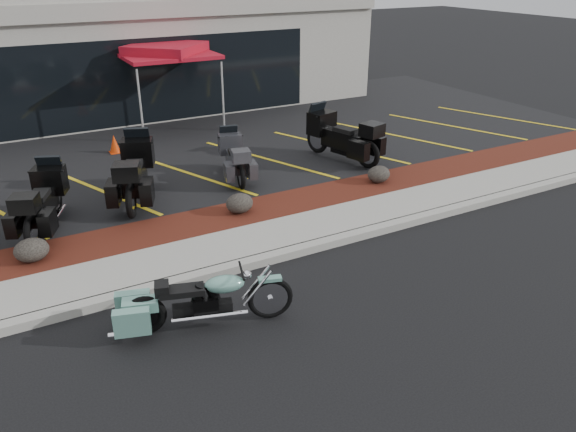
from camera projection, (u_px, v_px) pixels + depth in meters
ground at (302, 282)px, 9.49m from camera, size 90.00×90.00×0.00m
curb at (277, 256)px, 10.17m from camera, size 24.00×0.25×0.15m
sidewalk at (260, 240)px, 10.73m from camera, size 24.00×1.20×0.15m
mulch_bed at (234, 217)px, 11.68m from camera, size 24.00×1.20×0.16m
upper_lot at (157, 148)px, 15.98m from camera, size 26.00×9.60×0.15m
dealership_building at (100, 50)px, 20.16m from camera, size 18.00×8.16×4.00m
boulder_left at (31, 250)px, 9.76m from camera, size 0.59×0.49×0.42m
boulder_mid at (239, 203)px, 11.63m from camera, size 0.58×0.48×0.41m
boulder_right at (379, 174)px, 13.22m from camera, size 0.56×0.47×0.40m
hero_cruiser at (270, 292)px, 8.36m from camera, size 2.68×1.39×0.92m
touring_black_front at (53, 185)px, 11.47m from camera, size 1.59×2.30×1.25m
touring_black_mid at (139, 157)px, 12.80m from camera, size 1.76×2.59×1.41m
touring_grey at (229, 147)px, 13.92m from camera, size 1.16×2.06×1.13m
touring_black_rear at (318, 128)px, 15.06m from camera, size 1.52×2.55×1.39m
traffic_cone at (114, 144)px, 15.25m from camera, size 0.30×0.30×0.49m
popup_canopy at (166, 52)px, 16.90m from camera, size 3.44×3.44×2.51m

